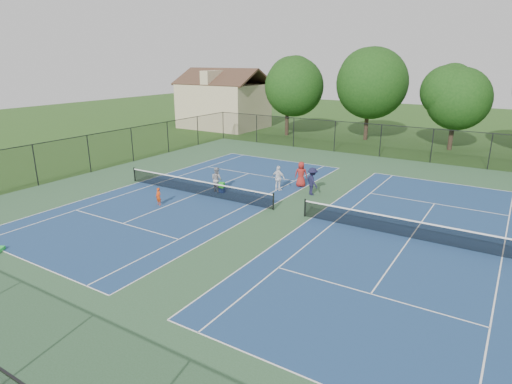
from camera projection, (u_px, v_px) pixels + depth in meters
The scene contains 16 objects.
ground at pixel (289, 213), 25.31m from camera, with size 140.00×140.00×0.00m, color #234716.
court_pad at pixel (289, 213), 25.31m from camera, with size 36.00×36.00×0.01m, color #2D512F.
tennis_court_left at pixel (197, 193), 28.84m from camera, with size 12.00×23.83×1.07m.
tennis_court_right at pixel (410, 236), 21.73m from camera, with size 12.00×23.83×1.07m.
perimeter_fence at pixel (289, 187), 24.84m from camera, with size 36.08×36.08×3.02m.
tree_back_a at pixel (288, 83), 49.52m from camera, with size 6.80×6.80×9.15m.
tree_back_b at pixel (370, 80), 46.40m from camera, with size 7.60×7.60×10.03m.
tree_back_c at pixel (457, 94), 41.36m from camera, with size 6.00×6.00×8.40m.
clapboard_house at pixel (224, 104), 56.28m from camera, with size 10.80×8.10×7.65m.
child_player at pixel (158, 197), 26.55m from camera, with size 0.41×0.27×1.11m, color red.
instructor at pixel (217, 179), 29.24m from camera, with size 0.82×0.64×1.70m, color #97979A.
bystander_a at pixel (278, 178), 29.40m from camera, with size 1.03×0.43×1.75m, color white.
bystander_b at pixel (312, 181), 28.45m from camera, with size 1.21×0.69×1.87m, color #171631.
bystander_c at pixel (301, 174), 30.32m from camera, with size 0.89×0.58×1.82m, color maroon.
ball_crate at pixel (222, 190), 29.18m from camera, with size 0.38×0.31×0.33m, color navy.
ball_hopper at pixel (222, 185), 29.08m from camera, with size 0.34×0.28×0.39m, color green.
Camera 1 is at (11.01, -21.18, 8.73)m, focal length 30.00 mm.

